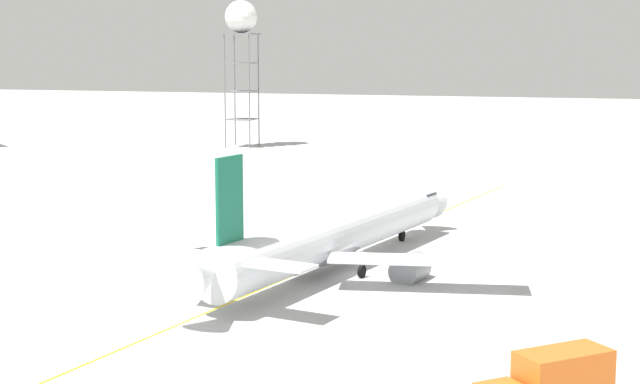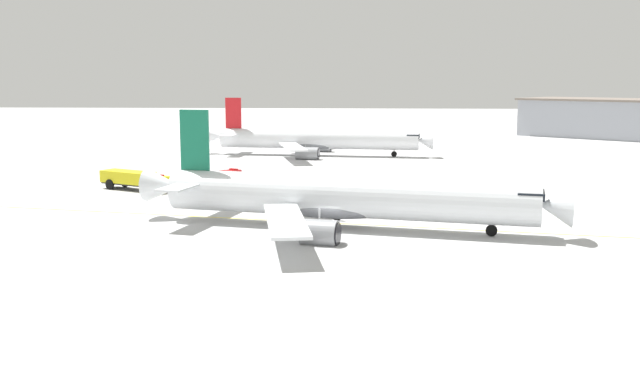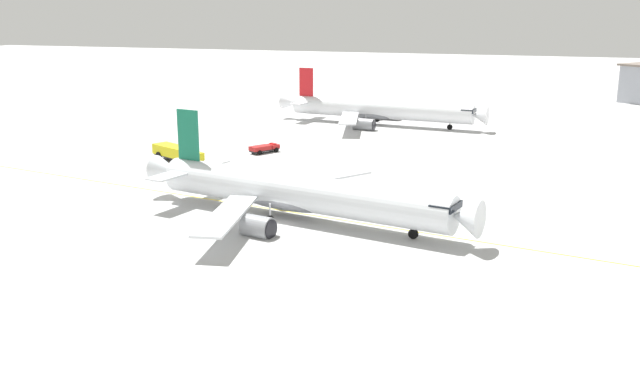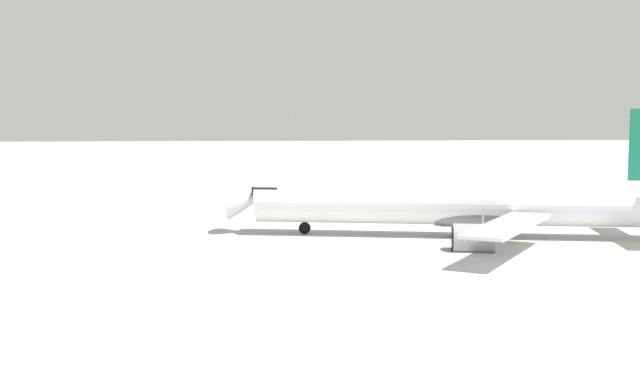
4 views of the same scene
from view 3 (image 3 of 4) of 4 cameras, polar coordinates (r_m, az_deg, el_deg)
The scene contains 6 objects.
ground_plane at distance 81.22m, azimuth -3.56°, elevation -2.58°, with size 600.00×600.00×0.00m, color #B2B2B2.
airliner_main at distance 82.35m, azimuth -1.89°, elevation -0.15°, with size 43.18×34.00×11.91m.
airliner_secondary at distance 149.37m, azimuth 4.65°, elevation 6.51°, with size 45.03×34.91×11.22m.
fire_tender_truck at distance 115.09m, azimuth -11.34°, elevation 3.10°, with size 10.56×7.16×2.50m.
ops_pickup_truck at distance 120.69m, azimuth -4.46°, elevation 3.52°, with size 4.26×5.47×1.41m.
taxiway_centreline at distance 87.64m, azimuth -4.28°, elevation -1.29°, with size 123.72×23.06×0.01m.
Camera 3 is at (29.18, -71.89, 24.01)m, focal length 40.12 mm.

